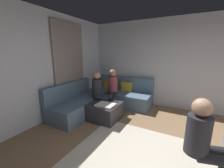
% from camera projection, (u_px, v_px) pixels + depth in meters
% --- Properties ---
extents(wall_back, '(6.00, 0.12, 2.70)m').
position_uv_depth(wall_back, '(182.00, 65.00, 4.06)').
color(wall_back, silver).
rests_on(wall_back, ground_plane).
extents(wall_left, '(0.12, 6.00, 2.70)m').
position_uv_depth(wall_left, '(20.00, 70.00, 2.90)').
color(wall_left, silver).
rests_on(wall_left, ground_plane).
extents(curtain_panel, '(0.06, 1.10, 2.50)m').
position_uv_depth(curtain_panel, '(70.00, 68.00, 3.99)').
color(curtain_panel, gray).
rests_on(curtain_panel, ground_plane).
extents(sectional_couch, '(2.10, 2.55, 0.87)m').
position_uv_depth(sectional_couch, '(103.00, 98.00, 4.35)').
color(sectional_couch, slate).
rests_on(sectional_couch, ground_plane).
extents(ottoman, '(0.76, 0.76, 0.42)m').
position_uv_depth(ottoman, '(105.00, 111.00, 3.59)').
color(ottoman, '#333338').
rests_on(ottoman, ground_plane).
extents(folded_blanket, '(0.44, 0.36, 0.04)m').
position_uv_depth(folded_blanket, '(106.00, 105.00, 3.39)').
color(folded_blanket, white).
rests_on(folded_blanket, ottoman).
extents(coffee_mug, '(0.08, 0.08, 0.10)m').
position_uv_depth(coffee_mug, '(101.00, 98.00, 3.79)').
color(coffee_mug, '#334C72').
rests_on(coffee_mug, ottoman).
extents(game_remote, '(0.05, 0.15, 0.02)m').
position_uv_depth(game_remote, '(115.00, 102.00, 3.65)').
color(game_remote, white).
rests_on(game_remote, ottoman).
extents(person_on_couch_back, '(0.30, 0.60, 1.20)m').
position_uv_depth(person_on_couch_back, '(111.00, 88.00, 4.19)').
color(person_on_couch_back, black).
rests_on(person_on_couch_back, ground_plane).
extents(person_on_couch_side, '(0.60, 0.30, 1.20)m').
position_uv_depth(person_on_couch_side, '(100.00, 91.00, 3.86)').
color(person_on_couch_side, '#2D3347').
rests_on(person_on_couch_side, ground_plane).
extents(person_on_armchair, '(0.61, 0.39, 1.18)m').
position_uv_depth(person_on_armchair, '(205.00, 141.00, 1.70)').
color(person_on_armchair, black).
rests_on(person_on_armchair, ground_plane).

